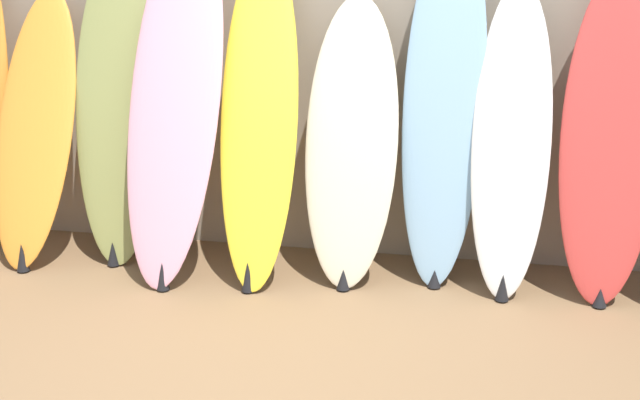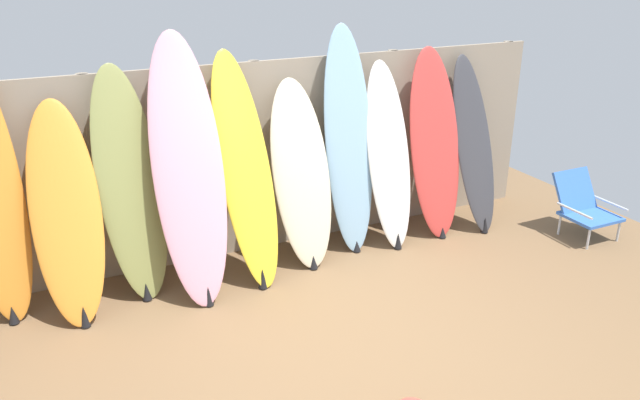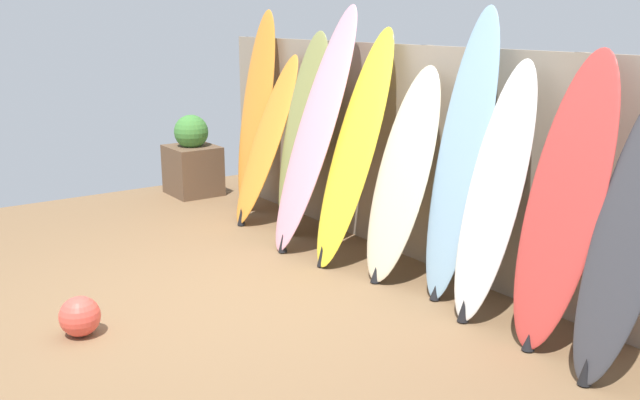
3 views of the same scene
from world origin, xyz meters
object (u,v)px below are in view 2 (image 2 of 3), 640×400
Objects in this scene: surfboard_yellow_4 at (246,172)px; surfboard_white_7 at (389,157)px; surfboard_cream_5 at (302,175)px; beach_chair at (583,205)px; surfboard_red_8 at (435,144)px; surfboard_orange_1 at (66,215)px; surfboard_olive_2 at (130,187)px; surfboard_charcoal_9 at (474,145)px; surfboard_pink_3 at (188,171)px; surfboard_skyblue_6 at (349,142)px.

surfboard_yellow_4 is 1.11× the size of surfboard_white_7.
beach_chair is (2.78, -0.72, -0.51)m from surfboard_cream_5.
surfboard_red_8 is 2.96× the size of beach_chair.
surfboard_yellow_4 is 0.56m from surfboard_cream_5.
surfboard_orange_1 is 0.88× the size of surfboard_olive_2.
surfboard_charcoal_9 is at bearing -3.88° from surfboard_red_8.
surfboard_white_7 is 2.08m from beach_chair.
surfboard_yellow_4 is at bearing -178.89° from surfboard_charcoal_9.
surfboard_olive_2 is 3.04× the size of beach_chair.
surfboard_red_8 reaches higher than surfboard_charcoal_9.
beach_chair is at bearing -21.43° from surfboard_white_7.
surfboard_red_8 is (0.54, 0.02, 0.05)m from surfboard_white_7.
surfboard_olive_2 is 2.39m from surfboard_white_7.
surfboard_red_8 is 1.64m from beach_chair.
surfboard_pink_3 is 1.57m from surfboard_skyblue_6.
beach_chair is (1.87, -0.73, -0.55)m from surfboard_white_7.
surfboard_skyblue_6 reaches higher than surfboard_charcoal_9.
surfboard_yellow_4 reaches higher than surfboard_white_7.
surfboard_yellow_4 is 1.17× the size of surfboard_cream_5.
surfboard_skyblue_6 is at bearing 0.87° from surfboard_olive_2.
surfboard_red_8 is at bearing 127.12° from beach_chair.
surfboard_yellow_4 reaches higher than beach_chair.
surfboard_red_8 reaches higher than beach_chair.
surfboard_yellow_4 is at bearing -177.58° from surfboard_white_7.
surfboard_charcoal_9 is at bearing 0.47° from surfboard_orange_1.
surfboard_olive_2 is 1.48m from surfboard_cream_5.
surfboard_olive_2 is 3.40m from surfboard_charcoal_9.
surfboard_orange_1 is 0.90× the size of surfboard_red_8.
surfboard_cream_5 is 0.96× the size of surfboard_charcoal_9.
beach_chair is at bearing -11.42° from surfboard_yellow_4.
surfboard_red_8 is (2.93, -0.03, -0.02)m from surfboard_olive_2.
surfboard_orange_1 is at bearing -178.91° from surfboard_cream_5.
surfboard_yellow_4 is 1.08m from surfboard_skyblue_6.
surfboard_orange_1 is 1.99m from surfboard_cream_5.
surfboard_orange_1 is 4.85m from beach_chair.
surfboard_pink_3 reaches higher than beach_chair.
surfboard_yellow_4 is (0.50, 0.05, -0.10)m from surfboard_pink_3.
surfboard_pink_3 reaches higher than surfboard_olive_2.
surfboard_cream_5 is at bearing 5.61° from surfboard_yellow_4.
surfboard_cream_5 is 0.90× the size of surfboard_red_8.
surfboard_pink_3 is 1.28× the size of surfboard_cream_5.
surfboard_olive_2 reaches higher than surfboard_cream_5.
surfboard_red_8 is (2.49, 0.13, -0.14)m from surfboard_pink_3.
beach_chair is at bearing -8.19° from surfboard_orange_1.
surfboard_charcoal_9 is at bearing -1.08° from surfboard_olive_2.
beach_chair is (4.77, -0.69, -0.51)m from surfboard_orange_1.
surfboard_olive_2 is at bearing 159.63° from surfboard_pink_3.
surfboard_white_7 reaches higher than surfboard_charcoal_9.
beach_chair is (2.26, -0.81, -0.72)m from surfboard_skyblue_6.
surfboard_olive_2 is 1.14× the size of surfboard_cream_5.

